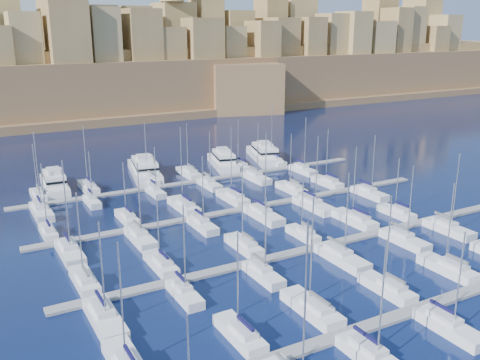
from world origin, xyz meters
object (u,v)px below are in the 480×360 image
sailboat_2 (312,308)px  motor_yacht_c (223,160)px  motor_yacht_a (55,183)px  sailboat_4 (448,268)px  motor_yacht_b (145,169)px  motor_yacht_d (264,154)px

sailboat_2 → motor_yacht_c: (23.37, 69.27, 0.96)m
motor_yacht_c → motor_yacht_a: bearing=179.9°
motor_yacht_c → sailboat_2: bearing=-108.6°
sailboat_4 → motor_yacht_b: bearing=106.3°
sailboat_2 → motor_yacht_d: sailboat_2 is taller
sailboat_4 → motor_yacht_d: sailboat_4 is taller
motor_yacht_a → motor_yacht_d: (54.22, 1.26, -0.00)m
motor_yacht_b → motor_yacht_d: 33.15m
sailboat_4 → motor_yacht_a: 81.30m
sailboat_2 → sailboat_4: sailboat_2 is taller
sailboat_2 → sailboat_4: 24.11m
motor_yacht_a → motor_yacht_c: bearing=-0.1°
sailboat_2 → motor_yacht_a: size_ratio=0.94×
sailboat_2 → motor_yacht_a: sailboat_2 is taller
sailboat_4 → motor_yacht_b: (-20.87, 71.38, 0.98)m
sailboat_4 → motor_yacht_c: 69.58m
motor_yacht_a → motor_yacht_b: same height
motor_yacht_a → motor_yacht_d: size_ratio=0.84×
sailboat_4 → motor_yacht_d: bearing=80.2°
sailboat_2 → motor_yacht_c: 73.11m
motor_yacht_a → motor_yacht_d: 54.23m
motor_yacht_c → motor_yacht_d: bearing=5.9°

